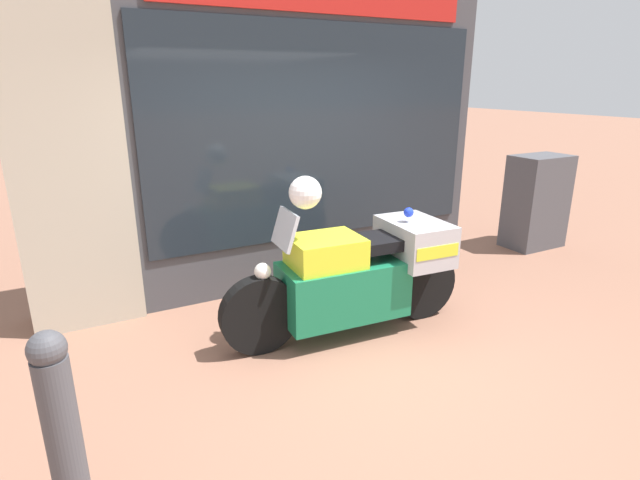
% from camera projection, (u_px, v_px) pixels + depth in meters
% --- Properties ---
extents(ground_plane, '(60.00, 60.00, 0.00)m').
position_uv_depth(ground_plane, '(379.00, 360.00, 4.11)').
color(ground_plane, '#8E604C').
extents(shop_building, '(5.00, 0.55, 3.22)m').
position_uv_depth(shop_building, '(241.00, 140.00, 5.11)').
color(shop_building, '#424247').
rests_on(shop_building, ground).
extents(window_display, '(3.59, 0.30, 1.91)m').
position_uv_depth(window_display, '(310.00, 236.00, 5.86)').
color(window_display, slate).
rests_on(window_display, ground).
extents(paramedic_motorcycle, '(2.31, 0.75, 1.21)m').
position_uv_depth(paramedic_motorcycle, '(359.00, 273.00, 4.45)').
color(paramedic_motorcycle, black).
rests_on(paramedic_motorcycle, ground).
extents(utility_cabinet, '(0.79, 0.50, 1.26)m').
position_uv_depth(utility_cabinet, '(536.00, 202.00, 6.79)').
color(utility_cabinet, '#4C4C51').
rests_on(utility_cabinet, ground).
extents(white_helmet, '(0.27, 0.27, 0.27)m').
position_uv_depth(white_helmet, '(305.00, 193.00, 4.02)').
color(white_helmet, white).
rests_on(white_helmet, paramedic_motorcycle).
extents(street_bollard, '(0.18, 0.18, 1.07)m').
position_uv_depth(street_bollard, '(61.00, 424.00, 2.50)').
color(street_bollard, '#47474C').
rests_on(street_bollard, ground).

